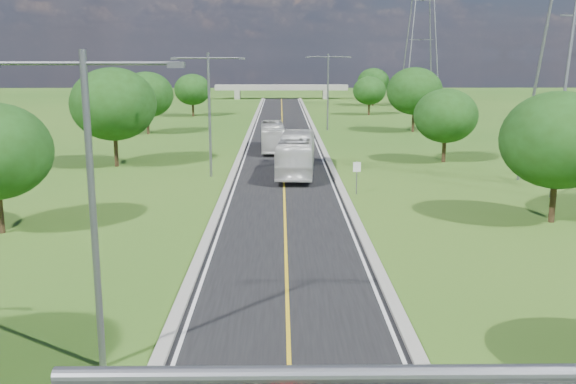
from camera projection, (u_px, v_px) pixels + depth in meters
The scene contains 20 objects.
ground at pixel (283, 150), 67.65m from camera, with size 260.00×260.00×0.00m, color #275718.
road at pixel (283, 142), 73.51m from camera, with size 8.00×150.00×0.06m, color black.
curb_left at pixel (246, 142), 73.44m from camera, with size 0.50×150.00×0.22m, color gray.
curb_right at pixel (320, 141), 73.54m from camera, with size 0.50×150.00×0.22m, color gray.
speed_limit_sign at pixel (357, 172), 45.85m from camera, with size 0.55×0.09×2.40m.
overpass at pixel (281, 88), 145.36m from camera, with size 30.00×3.00×3.20m.
streetlight_near_left at pixel (91, 186), 19.40m from camera, with size 5.90×0.25×10.00m.
streetlight_mid_left at pixel (209, 104), 51.66m from camera, with size 5.90×0.25×10.00m.
streetlight_far_right at pixel (328, 85), 84.07m from camera, with size 5.90×0.25×10.00m.
power_tower_far at pixel (422, 32), 118.79m from camera, with size 9.00×6.40×28.00m.
tree_lc at pixel (113, 104), 56.52m from camera, with size 7.56×7.56×8.79m.
tree_ld at pixel (147, 95), 80.10m from camera, with size 6.72×6.72×7.82m.
tree_le at pixel (192, 90), 103.72m from camera, with size 5.88×5.88×6.84m.
tree_rb at pixel (558, 140), 37.46m from camera, with size 6.72×6.72×7.82m.
tree_rc at pixel (446, 116), 59.09m from camera, with size 5.88×5.88×6.84m.
tree_rd at pixel (414, 91), 82.38m from camera, with size 7.14×7.14×8.30m.
tree_re at pixel (369, 91), 106.08m from camera, with size 5.46×5.46×6.35m.
tree_rf at pixel (373, 82), 125.55m from camera, with size 6.30×6.30×7.33m.
bus_outbound at pixel (296, 154), 53.45m from camera, with size 2.80×11.99×3.34m, color silver.
bus_inbound at pixel (273, 137), 67.00m from camera, with size 2.35×10.06×2.80m, color silver.
Camera 1 is at (-0.26, -7.07, 9.84)m, focal length 40.00 mm.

